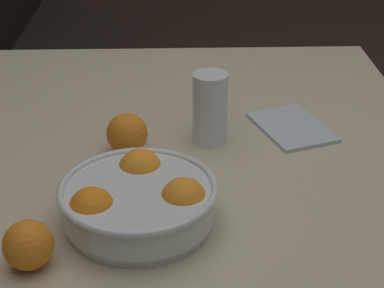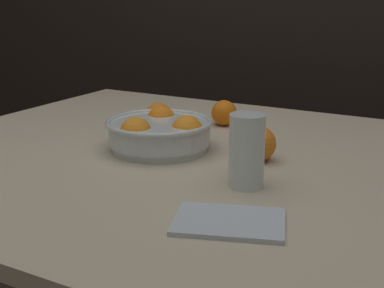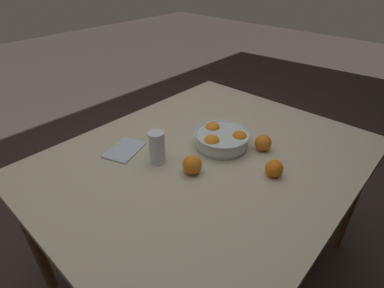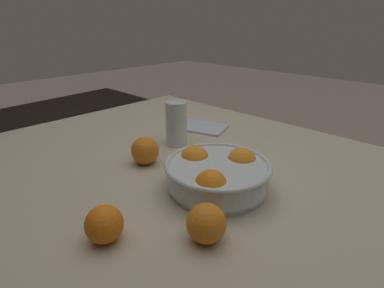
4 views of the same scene
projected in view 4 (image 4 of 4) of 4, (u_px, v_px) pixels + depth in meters
name	position (u px, v px, depth m)	size (l,w,h in m)	color
dining_table	(186.00, 195.00, 0.81)	(1.39, 1.13, 0.75)	#B7AD93
fruit_bowl	(217.00, 174.00, 0.70)	(0.25, 0.25, 0.09)	silver
juice_glass	(176.00, 126.00, 0.95)	(0.07, 0.07, 0.14)	#F4A314
orange_loose_near_bowl	(145.00, 151.00, 0.83)	(0.08, 0.08, 0.08)	orange
orange_loose_front	(206.00, 223.00, 0.54)	(0.07, 0.07, 0.07)	orange
orange_loose_aside	(104.00, 224.00, 0.54)	(0.07, 0.07, 0.07)	orange
napkin	(202.00, 127.00, 1.11)	(0.18, 0.12, 0.01)	silver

